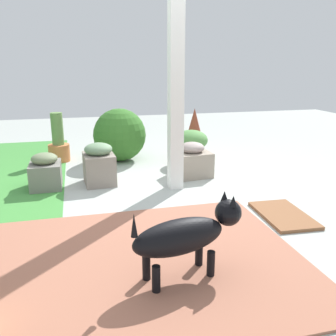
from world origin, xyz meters
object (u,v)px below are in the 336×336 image
object	(u,v)px
terracotta_pot_spiky	(194,133)
doormat	(283,215)
round_shrub	(120,135)
terracotta_pot_broad	(191,143)
stone_planter_mid	(99,164)
stone_planter_far	(46,172)
terracotta_pot_tall	(59,144)
porch_pillar	(176,90)
dog	(187,234)
stone_planter_nearest	(192,161)

from	to	relation	value
terracotta_pot_spiky	doormat	xyz separation A→B (m)	(-2.42, -0.05, -0.31)
round_shrub	doormat	size ratio (longest dim) A/B	1.11
round_shrub	terracotta_pot_broad	world-z (taller)	round_shrub
stone_planter_mid	stone_planter_far	distance (m)	0.58
stone_planter_mid	round_shrub	size ratio (longest dim) A/B	0.65
stone_planter_far	round_shrub	size ratio (longest dim) A/B	0.54
terracotta_pot_spiky	terracotta_pot_tall	xyz separation A→B (m)	(0.06, 1.94, -0.09)
round_shrub	terracotta_pot_broad	size ratio (longest dim) A/B	1.59
stone_planter_mid	terracotta_pot_broad	size ratio (longest dim) A/B	1.03
porch_pillar	terracotta_pot_broad	distance (m)	1.30
porch_pillar	doormat	world-z (taller)	porch_pillar
terracotta_pot_spiky	doormat	size ratio (longest dim) A/B	1.05
dog	doormat	size ratio (longest dim) A/B	1.17
terracotta_pot_broad	doormat	world-z (taller)	terracotta_pot_broad
stone_planter_nearest	terracotta_pot_broad	world-z (taller)	terracotta_pot_broad
terracotta_pot_spiky	terracotta_pot_broad	distance (m)	0.53
terracotta_pot_tall	stone_planter_far	bearing A→B (deg)	174.78
stone_planter_nearest	dog	size ratio (longest dim) A/B	0.59
terracotta_pot_broad	terracotta_pot_tall	bearing A→B (deg)	72.52
round_shrub	dog	xyz separation A→B (m)	(-3.03, -0.05, -0.06)
porch_pillar	stone_planter_nearest	distance (m)	0.99
terracotta_pot_spiky	dog	bearing A→B (deg)	161.14
doormat	stone_planter_far	bearing A→B (deg)	57.37
terracotta_pot_tall	terracotta_pot_broad	world-z (taller)	terracotta_pot_tall
stone_planter_nearest	terracotta_pot_spiky	distance (m)	1.12
stone_planter_nearest	round_shrub	distance (m)	1.22
porch_pillar	terracotta_pot_tall	bearing A→B (deg)	40.61
terracotta_pot_spiky	stone_planter_nearest	bearing A→B (deg)	160.57
stone_planter_nearest	doormat	size ratio (longest dim) A/B	0.69
stone_planter_far	dog	bearing A→B (deg)	-154.57
dog	stone_planter_nearest	bearing A→B (deg)	-18.57
stone_planter_nearest	round_shrub	xyz separation A→B (m)	(0.94, 0.75, 0.17)
terracotta_pot_tall	terracotta_pot_broad	xyz separation A→B (m)	(-0.55, -1.74, 0.04)
stone_planter_far	round_shrub	xyz separation A→B (m)	(0.98, -0.93, 0.18)
stone_planter_mid	dog	bearing A→B (deg)	-169.02
terracotta_pot_tall	porch_pillar	bearing A→B (deg)	-139.39
terracotta_pot_tall	dog	bearing A→B (deg)	-164.70
round_shrub	terracotta_pot_tall	bearing A→B (deg)	78.96
terracotta_pot_broad	stone_planter_mid	bearing A→B (deg)	114.68
stone_planter_far	terracotta_pot_broad	distance (m)	1.94
round_shrub	dog	world-z (taller)	round_shrub
stone_planter_mid	doormat	xyz separation A→B (m)	(-1.35, -1.52, -0.21)
dog	doormat	distance (m)	1.36
stone_planter_far	terracotta_pot_tall	distance (m)	1.14
porch_pillar	stone_planter_nearest	world-z (taller)	porch_pillar
stone_planter_mid	terracotta_pot_spiky	distance (m)	1.82
stone_planter_nearest	stone_planter_mid	world-z (taller)	stone_planter_mid
stone_planter_nearest	terracotta_pot_broad	size ratio (longest dim) A/B	0.99
stone_planter_nearest	terracotta_pot_tall	xyz separation A→B (m)	(1.11, 1.57, 0.05)
terracotta_pot_spiky	terracotta_pot_broad	xyz separation A→B (m)	(-0.49, 0.20, -0.05)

